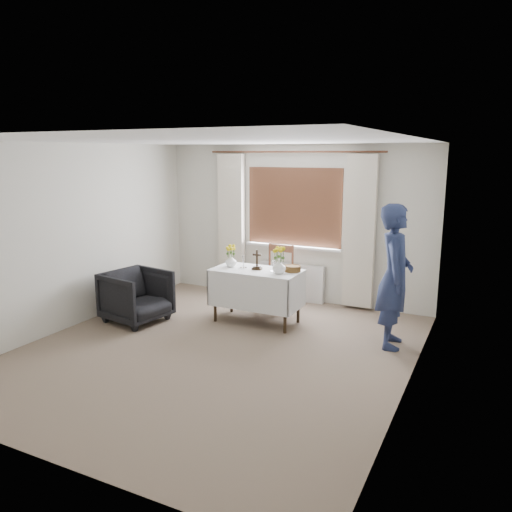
{
  "coord_description": "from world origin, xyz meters",
  "views": [
    {
      "loc": [
        2.96,
        -4.91,
        2.36
      ],
      "look_at": [
        0.06,
        0.98,
        1.0
      ],
      "focal_mm": 35.0,
      "sensor_mm": 36.0,
      "label": 1
    }
  ],
  "objects": [
    {
      "name": "flower_vase_right",
      "position": [
        0.34,
        1.12,
        0.86
      ],
      "size": [
        0.19,
        0.19,
        0.19
      ],
      "primitive_type": "imported",
      "rotation": [
        0.0,
        0.0,
        -0.03
      ],
      "color": "white",
      "rests_on": "altar_table"
    },
    {
      "name": "armchair",
      "position": [
        -1.57,
        0.45,
        0.37
      ],
      "size": [
        0.93,
        0.91,
        0.74
      ],
      "primitive_type": "imported",
      "rotation": [
        0.0,
        0.0,
        1.41
      ],
      "color": "black",
      "rests_on": "ground"
    },
    {
      "name": "wooden_cross",
      "position": [
        -0.03,
        1.19,
        0.9
      ],
      "size": [
        0.14,
        0.11,
        0.28
      ],
      "primitive_type": null,
      "rotation": [
        0.0,
        0.0,
        0.15
      ],
      "color": "black",
      "rests_on": "altar_table"
    },
    {
      "name": "flower_vase_left",
      "position": [
        -0.45,
        1.2,
        0.85
      ],
      "size": [
        0.17,
        0.17,
        0.17
      ],
      "primitive_type": "imported",
      "rotation": [
        0.0,
        0.0,
        -0.09
      ],
      "color": "white",
      "rests_on": "altar_table"
    },
    {
      "name": "wicker_basket",
      "position": [
        0.47,
        1.3,
        0.8
      ],
      "size": [
        0.3,
        0.3,
        0.09
      ],
      "primitive_type": "cylinder",
      "rotation": [
        0.0,
        0.0,
        -0.43
      ],
      "color": "brown",
      "rests_on": "altar_table"
    },
    {
      "name": "candlestick_right",
      "position": [
        0.23,
        1.18,
        0.92
      ],
      "size": [
        0.1,
        0.1,
        0.31
      ],
      "primitive_type": null,
      "rotation": [
        0.0,
        0.0,
        0.09
      ],
      "color": "white",
      "rests_on": "altar_table"
    },
    {
      "name": "radiator",
      "position": [
        0.0,
        2.42,
        0.3
      ],
      "size": [
        1.1,
        0.1,
        0.6
      ],
      "primitive_type": "cube",
      "color": "silver",
      "rests_on": "ground"
    },
    {
      "name": "altar_table",
      "position": [
        -0.03,
        1.18,
        0.38
      ],
      "size": [
        1.24,
        0.64,
        0.76
      ],
      "primitive_type": "cube",
      "color": "white",
      "rests_on": "ground"
    },
    {
      "name": "candlestick_left",
      "position": [
        -0.24,
        1.17,
        0.95
      ],
      "size": [
        0.13,
        0.13,
        0.38
      ],
      "primitive_type": null,
      "rotation": [
        0.0,
        0.0,
        -0.29
      ],
      "color": "white",
      "rests_on": "altar_table"
    },
    {
      "name": "wooden_chair",
      "position": [
        -0.02,
        1.8,
        0.5
      ],
      "size": [
        0.48,
        0.48,
        1.0
      ],
      "primitive_type": null,
      "rotation": [
        0.0,
        0.0,
        -0.06
      ],
      "color": "#59301E",
      "rests_on": "ground"
    },
    {
      "name": "ground",
      "position": [
        0.0,
        0.0,
        0.0
      ],
      "size": [
        5.0,
        5.0,
        0.0
      ],
      "primitive_type": "plane",
      "color": "#7D6B56",
      "rests_on": "ground"
    },
    {
      "name": "person",
      "position": [
        1.88,
        1.13,
        0.89
      ],
      "size": [
        0.52,
        0.71,
        1.78
      ],
      "primitive_type": "imported",
      "rotation": [
        0.0,
        0.0,
        1.73
      ],
      "color": "navy",
      "rests_on": "ground"
    }
  ]
}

